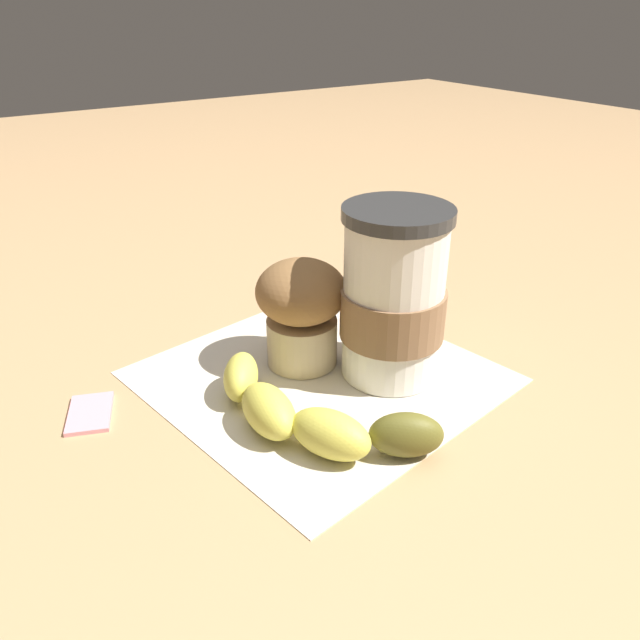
% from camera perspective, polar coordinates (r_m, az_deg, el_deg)
% --- Properties ---
extents(ground_plane, '(3.00, 3.00, 0.00)m').
position_cam_1_polar(ground_plane, '(0.53, -0.00, -5.21)').
color(ground_plane, tan).
extents(paper_napkin, '(0.29, 0.29, 0.00)m').
position_cam_1_polar(paper_napkin, '(0.53, -0.00, -5.15)').
color(paper_napkin, beige).
rests_on(paper_napkin, ground_plane).
extents(coffee_cup, '(0.09, 0.09, 0.15)m').
position_cam_1_polar(coffee_cup, '(0.51, 6.71, 1.98)').
color(coffee_cup, silver).
rests_on(coffee_cup, paper_napkin).
extents(muffin, '(0.08, 0.08, 0.09)m').
position_cam_1_polar(muffin, '(0.53, -1.65, 1.13)').
color(muffin, beige).
rests_on(muffin, paper_napkin).
extents(banana, '(0.12, 0.19, 0.03)m').
position_cam_1_polar(banana, '(0.46, -1.23, -8.62)').
color(banana, '#D6CC4C').
rests_on(banana, paper_napkin).
extents(sugar_packet, '(0.05, 0.06, 0.01)m').
position_cam_1_polar(sugar_packet, '(0.52, -20.32, -7.84)').
color(sugar_packet, pink).
rests_on(sugar_packet, ground_plane).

